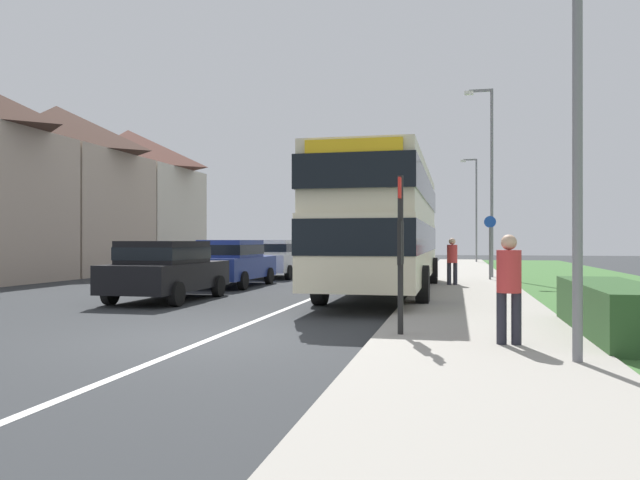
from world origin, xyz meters
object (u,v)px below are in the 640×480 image
at_px(double_decker_bus, 385,222).
at_px(street_lamp_far, 475,203).
at_px(parked_car_white, 277,257).
at_px(parked_car_black, 167,268).
at_px(bus_stop_sign, 401,243).
at_px(parked_car_blue, 233,261).
at_px(street_lamp_near, 568,13).
at_px(street_lamp_mid, 489,171).
at_px(pedestrian_at_stop, 509,284).
at_px(cycle_route_sign, 490,245).
at_px(pedestrian_walking_away, 452,259).

bearing_deg(double_decker_bus, street_lamp_far, 82.75).
distance_m(parked_car_white, street_lamp_far, 21.01).
height_order(parked_car_black, bus_stop_sign, bus_stop_sign).
xyz_separation_m(parked_car_white, street_lamp_far, (8.75, 18.82, 3.31)).
xyz_separation_m(parked_car_blue, street_lamp_near, (8.86, -12.02, 3.46)).
bearing_deg(bus_stop_sign, street_lamp_mid, 82.29).
height_order(parked_car_white, pedestrian_at_stop, pedestrian_at_stop).
relative_size(double_decker_bus, pedestrian_at_stop, 6.91).
relative_size(pedestrian_at_stop, cycle_route_sign, 0.66).
height_order(bus_stop_sign, street_lamp_far, street_lamp_far).
relative_size(parked_car_white, pedestrian_walking_away, 2.49).
bearing_deg(parked_car_blue, cycle_route_sign, 24.51).
bearing_deg(street_lamp_far, street_lamp_mid, -89.91).
xyz_separation_m(cycle_route_sign, street_lamp_far, (0.03, 19.90, 2.77)).
bearing_deg(pedestrian_at_stop, parked_car_blue, 127.08).
bearing_deg(double_decker_bus, pedestrian_at_stop, -72.74).
distance_m(parked_car_black, parked_car_blue, 5.12).
distance_m(pedestrian_walking_away, cycle_route_sign, 3.51).
xyz_separation_m(street_lamp_mid, street_lamp_far, (-0.03, 18.24, -0.22)).
bearing_deg(pedestrian_at_stop, street_lamp_mid, 87.97).
bearing_deg(cycle_route_sign, double_decker_bus, -118.33).
relative_size(pedestrian_walking_away, bus_stop_sign, 0.64).
relative_size(double_decker_bus, pedestrian_walking_away, 6.91).
height_order(parked_car_white, street_lamp_near, street_lamp_near).
distance_m(parked_car_black, street_lamp_far, 30.50).
height_order(double_decker_bus, pedestrian_walking_away, double_decker_bus).
height_order(double_decker_bus, parked_car_blue, double_decker_bus).
distance_m(parked_car_blue, street_lamp_far, 25.70).
height_order(cycle_route_sign, street_lamp_far, street_lamp_far).
height_order(parked_car_blue, cycle_route_sign, cycle_route_sign).
height_order(parked_car_white, street_lamp_mid, street_lamp_mid).
relative_size(parked_car_black, pedestrian_at_stop, 2.54).
bearing_deg(street_lamp_far, street_lamp_near, -89.93).
relative_size(pedestrian_walking_away, cycle_route_sign, 0.66).
distance_m(pedestrian_at_stop, cycle_route_sign, 14.95).
relative_size(parked_car_black, parked_car_white, 1.02).
bearing_deg(street_lamp_mid, pedestrian_walking_away, -106.52).
bearing_deg(pedestrian_walking_away, cycle_route_sign, 66.58).
relative_size(pedestrian_at_stop, street_lamp_far, 0.23).
distance_m(double_decker_bus, street_lamp_mid, 8.74).
relative_size(bus_stop_sign, street_lamp_far, 0.36).
bearing_deg(parked_car_blue, parked_car_black, -88.98).
bearing_deg(street_lamp_far, cycle_route_sign, -90.08).
bearing_deg(pedestrian_at_stop, parked_car_white, 117.07).
height_order(parked_car_blue, street_lamp_far, street_lamp_far).
xyz_separation_m(parked_car_white, street_lamp_near, (8.79, -17.12, 3.46)).
xyz_separation_m(pedestrian_at_stop, street_lamp_far, (0.56, 34.84, 3.22)).
relative_size(parked_car_black, pedestrian_walking_away, 2.54).
xyz_separation_m(double_decker_bus, parked_car_blue, (-5.51, 2.08, -1.26)).
height_order(pedestrian_at_stop, cycle_route_sign, cycle_route_sign).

